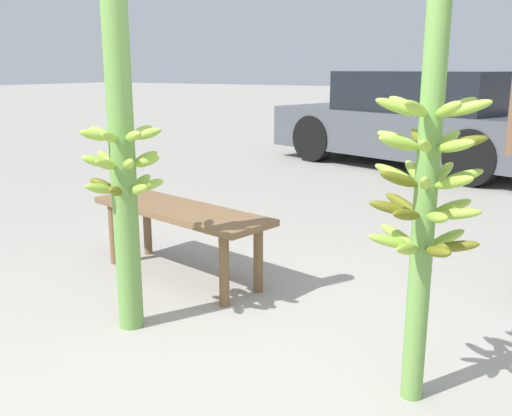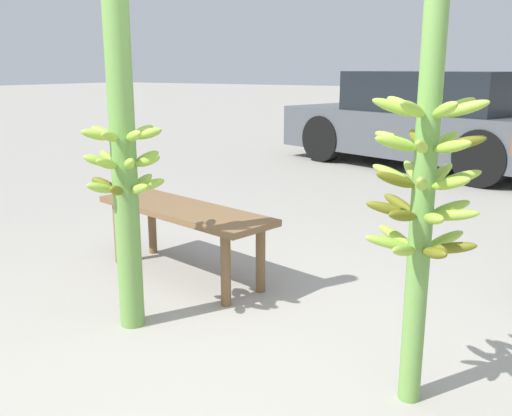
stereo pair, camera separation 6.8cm
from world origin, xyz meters
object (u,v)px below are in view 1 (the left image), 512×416
at_px(banana_stalk_left, 123,171).
at_px(market_bench, 180,218).
at_px(banana_stalk_center, 426,188).
at_px(parked_car, 420,121).

xyz_separation_m(banana_stalk_left, market_bench, (-0.22, 0.74, -0.45)).
xyz_separation_m(banana_stalk_center, parked_car, (-1.53, 5.91, -0.26)).
relative_size(banana_stalk_center, parked_car, 0.40).
relative_size(banana_stalk_left, market_bench, 1.19).
xyz_separation_m(banana_stalk_center, market_bench, (-1.73, 0.66, -0.50)).
bearing_deg(banana_stalk_left, parked_car, 90.29).
distance_m(banana_stalk_center, market_bench, 1.91).
relative_size(banana_stalk_left, banana_stalk_center, 0.97).
relative_size(banana_stalk_center, market_bench, 1.22).
bearing_deg(banana_stalk_center, market_bench, 159.09).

